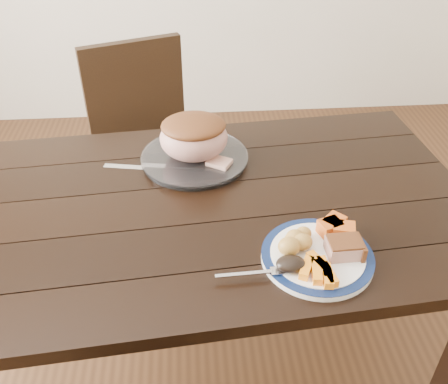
{
  "coord_description": "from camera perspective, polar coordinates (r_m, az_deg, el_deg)",
  "views": [
    {
      "loc": [
        -0.01,
        -1.13,
        1.62
      ],
      "look_at": [
        0.08,
        -0.02,
        0.8
      ],
      "focal_mm": 40.0,
      "sensor_mm": 36.0,
      "label": 1
    }
  ],
  "objects": [
    {
      "name": "plate_rim",
      "position": [
        1.26,
        10.64,
        -7.05
      ],
      "size": [
        0.28,
        0.28,
        0.02
      ],
      "primitive_type": "torus",
      "color": "#0C1A40",
      "rests_on": "dinner_plate"
    },
    {
      "name": "ground",
      "position": [
        1.97,
        -2.49,
        -18.76
      ],
      "size": [
        4.0,
        4.0,
        0.0
      ],
      "primitive_type": "plane",
      "color": "#472B16",
      "rests_on": "ground"
    },
    {
      "name": "dining_table",
      "position": [
        1.48,
        -3.15,
        -4.13
      ],
      "size": [
        1.67,
        1.03,
        0.75
      ],
      "rotation": [
        0.0,
        0.0,
        0.08
      ],
      "color": "black",
      "rests_on": "ground"
    },
    {
      "name": "pumpkin_wedges",
      "position": [
        1.31,
        12.65,
        -3.98
      ],
      "size": [
        0.1,
        0.09,
        0.04
      ],
      "color": "orange",
      "rests_on": "dinner_plate"
    },
    {
      "name": "carving_knife",
      "position": [
        1.57,
        -5.88,
        2.69
      ],
      "size": [
        0.32,
        0.08,
        0.01
      ],
      "rotation": [
        0.0,
        0.0,
        -0.18
      ],
      "color": "silver",
      "rests_on": "dining_table"
    },
    {
      "name": "chair_far",
      "position": [
        2.17,
        -8.82,
        5.59
      ],
      "size": [
        0.54,
        0.55,
        0.93
      ],
      "rotation": [
        0.0,
        0.0,
        3.49
      ],
      "color": "black",
      "rests_on": "ground"
    },
    {
      "name": "cut_slice",
      "position": [
        1.55,
        -0.55,
        3.34
      ],
      "size": [
        0.09,
        0.08,
        0.02
      ],
      "primitive_type": "cube",
      "rotation": [
        0.0,
        0.0,
        -0.54
      ],
      "color": "tan",
      "rests_on": "serving_platter"
    },
    {
      "name": "roast_joint",
      "position": [
        1.56,
        -3.47,
        6.18
      ],
      "size": [
        0.21,
        0.18,
        0.14
      ],
      "primitive_type": "ellipsoid",
      "color": "tan",
      "rests_on": "serving_platter"
    },
    {
      "name": "roasted_potatoes",
      "position": [
        1.25,
        8.2,
        -5.56
      ],
      "size": [
        0.09,
        0.1,
        0.05
      ],
      "color": "gold",
      "rests_on": "dinner_plate"
    },
    {
      "name": "fork",
      "position": [
        1.19,
        3.95,
        -9.22
      ],
      "size": [
        0.18,
        0.03,
        0.0
      ],
      "rotation": [
        0.0,
        0.0,
        0.04
      ],
      "color": "silver",
      "rests_on": "dinner_plate"
    },
    {
      "name": "pork_slice",
      "position": [
        1.26,
        13.55,
        -6.25
      ],
      "size": [
        0.09,
        0.07,
        0.04
      ],
      "primitive_type": "cube",
      "rotation": [
        0.0,
        0.0,
        0.03
      ],
      "color": "tan",
      "rests_on": "dinner_plate"
    },
    {
      "name": "carrot_batons",
      "position": [
        1.2,
        10.93,
        -8.77
      ],
      "size": [
        0.09,
        0.11,
        0.02
      ],
      "color": "orange",
      "rests_on": "dinner_plate"
    },
    {
      "name": "dinner_plate",
      "position": [
        1.27,
        10.6,
        -7.32
      ],
      "size": [
        0.28,
        0.28,
        0.02
      ],
      "primitive_type": "cylinder",
      "color": "white",
      "rests_on": "dining_table"
    },
    {
      "name": "dark_mushroom",
      "position": [
        1.2,
        7.63,
        -8.13
      ],
      "size": [
        0.07,
        0.05,
        0.03
      ],
      "primitive_type": "ellipsoid",
      "color": "black",
      "rests_on": "dinner_plate"
    },
    {
      "name": "serving_platter",
      "position": [
        1.6,
        -3.37,
        3.78
      ],
      "size": [
        0.33,
        0.33,
        0.02
      ],
      "primitive_type": "cylinder",
      "color": "white",
      "rests_on": "dining_table"
    }
  ]
}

